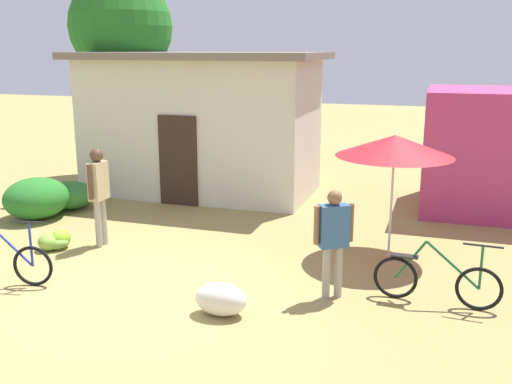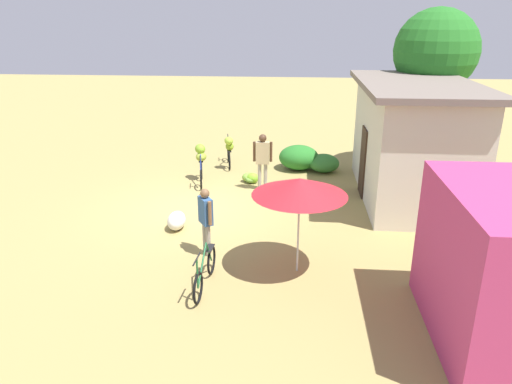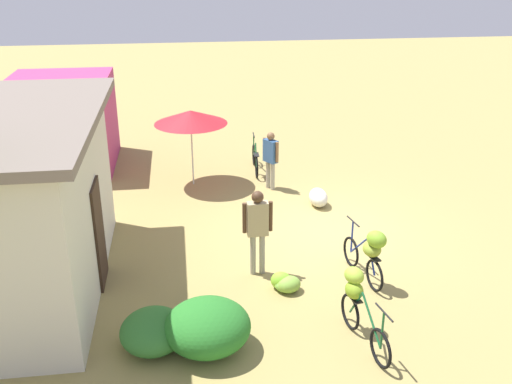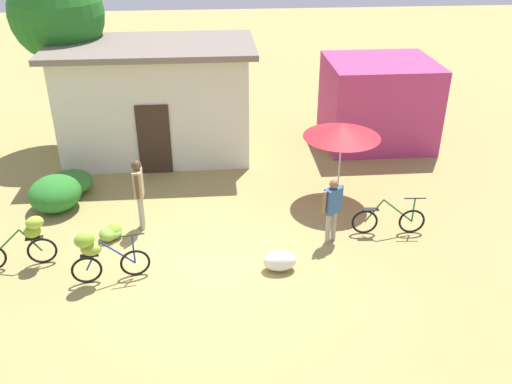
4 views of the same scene
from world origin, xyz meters
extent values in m
plane|color=#9A884D|center=(0.00, 0.00, 0.00)|extent=(60.00, 60.00, 0.00)
cube|color=beige|center=(-1.50, 6.00, 1.58)|extent=(5.26, 2.63, 3.16)
cube|color=#72665B|center=(-1.50, 6.00, 3.24)|extent=(5.76, 3.13, 0.16)
cube|color=#332319|center=(-1.50, 4.67, 1.00)|extent=(0.90, 0.06, 2.00)
cube|color=#B3346A|center=(5.25, 6.42, 1.29)|extent=(3.20, 2.80, 2.58)
ellipsoid|color=#277226|center=(-3.84, 2.81, 0.42)|extent=(1.27, 1.37, 0.84)
ellipsoid|color=#32752E|center=(-3.65, 3.67, 0.29)|extent=(1.14, 1.05, 0.59)
cylinder|color=beige|center=(3.28, 2.79, 0.99)|extent=(0.04, 0.04, 1.97)
cone|color=red|center=(3.28, 2.79, 1.87)|extent=(1.91, 1.91, 0.35)
torus|color=black|center=(-4.57, 0.25, 0.31)|extent=(0.61, 0.16, 0.62)
torus|color=black|center=(-3.58, 0.43, 0.31)|extent=(0.61, 0.16, 0.62)
cylinder|color=#19592D|center=(-3.75, 0.40, 0.60)|extent=(0.38, 0.10, 0.60)
cylinder|color=#19592D|center=(-4.25, 0.31, 0.60)|extent=(0.68, 0.16, 0.61)
cylinder|color=black|center=(-4.57, 0.25, 0.95)|extent=(0.50, 0.12, 0.03)
cylinder|color=#19592D|center=(-4.57, 0.25, 0.63)|extent=(0.04, 0.04, 0.65)
cube|color=black|center=(-3.68, 0.41, 0.65)|extent=(0.38, 0.20, 0.02)
ellipsoid|color=#80A425|center=(-3.69, 0.43, 0.80)|extent=(0.41, 0.36, 0.29)
ellipsoid|color=#9CC238|center=(-3.60, 0.42, 1.02)|extent=(0.44, 0.40, 0.27)
torus|color=black|center=(-1.57, -0.18, 0.31)|extent=(0.61, 0.16, 0.61)
torus|color=black|center=(-2.51, -0.35, 0.31)|extent=(0.61, 0.16, 0.61)
cylinder|color=navy|center=(-2.35, -0.32, 0.61)|extent=(0.37, 0.10, 0.63)
cylinder|color=navy|center=(-1.87, -0.23, 0.61)|extent=(0.65, 0.15, 0.64)
cylinder|color=black|center=(-1.57, -0.18, 0.98)|extent=(0.50, 0.12, 0.03)
cylinder|color=navy|center=(-1.57, -0.18, 0.64)|extent=(0.04, 0.04, 0.67)
cube|color=black|center=(-2.42, -0.33, 0.64)|extent=(0.38, 0.20, 0.02)
ellipsoid|color=olive|center=(-2.37, -0.31, 0.79)|extent=(0.43, 0.35, 0.27)
ellipsoid|color=#7CAC2B|center=(-2.46, -0.35, 1.03)|extent=(0.50, 0.47, 0.31)
torus|color=black|center=(4.62, 0.96, 0.30)|extent=(0.61, 0.08, 0.61)
torus|color=black|center=(3.53, 1.02, 0.30)|extent=(0.61, 0.08, 0.61)
cylinder|color=#19592D|center=(3.72, 1.01, 0.59)|extent=(0.41, 0.06, 0.60)
cylinder|color=#19592D|center=(4.27, 0.98, 0.59)|extent=(0.73, 0.08, 0.61)
cylinder|color=black|center=(4.62, 0.96, 0.91)|extent=(0.50, 0.06, 0.03)
cylinder|color=#19592D|center=(4.62, 0.96, 0.61)|extent=(0.04, 0.04, 0.61)
cube|color=black|center=(3.64, 1.02, 0.64)|extent=(0.37, 0.16, 0.02)
ellipsoid|color=#75AC3F|center=(-2.28, 1.30, 0.12)|extent=(0.48, 0.41, 0.24)
ellipsoid|color=#7DBF2D|center=(-2.23, 1.35, 0.17)|extent=(0.41, 0.46, 0.33)
ellipsoid|color=#7CAB3D|center=(-2.35, 1.23, 0.15)|extent=(0.51, 0.55, 0.30)
ellipsoid|color=silver|center=(1.41, -0.23, 0.22)|extent=(0.71, 0.45, 0.44)
cylinder|color=gray|center=(2.61, 0.72, 0.38)|extent=(0.11, 0.11, 0.75)
cylinder|color=gray|center=(2.76, 0.82, 0.38)|extent=(0.11, 0.11, 0.75)
cube|color=#33598C|center=(2.69, 0.77, 1.05)|extent=(0.44, 0.38, 0.60)
cylinder|color=brown|center=(2.48, 0.64, 1.08)|extent=(0.08, 0.08, 0.54)
cylinder|color=brown|center=(2.90, 0.91, 1.08)|extent=(0.08, 0.08, 0.54)
sphere|color=brown|center=(2.69, 0.77, 1.45)|extent=(0.20, 0.20, 0.20)
cylinder|color=gray|center=(-1.61, 1.62, 0.42)|extent=(0.11, 0.11, 0.84)
cylinder|color=gray|center=(-1.62, 1.80, 0.42)|extent=(0.11, 0.11, 0.84)
cube|color=tan|center=(-1.62, 1.71, 1.18)|extent=(0.21, 0.41, 0.67)
cylinder|color=#4C3321|center=(-1.61, 1.46, 1.21)|extent=(0.08, 0.08, 0.60)
cylinder|color=#4C3321|center=(-1.62, 1.96, 1.21)|extent=(0.08, 0.08, 0.60)
sphere|color=#4C3321|center=(-1.62, 1.71, 1.63)|extent=(0.23, 0.23, 0.23)
camera|label=1|loc=(4.03, -6.80, 3.41)|focal=40.89mm
camera|label=2|loc=(12.26, 2.68, 5.06)|focal=33.85mm
camera|label=3|loc=(-11.37, 3.08, 5.83)|focal=40.49mm
camera|label=4|loc=(0.12, -9.69, 6.96)|focal=39.02mm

